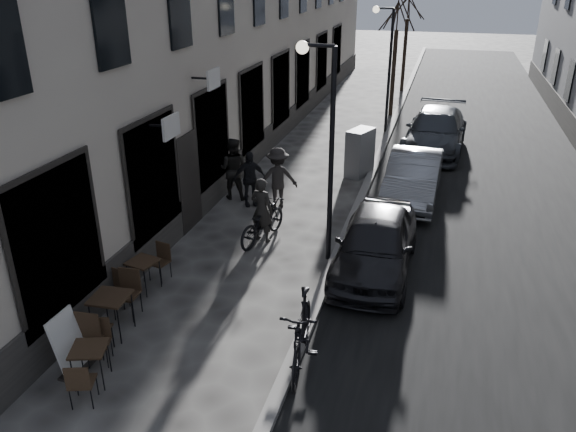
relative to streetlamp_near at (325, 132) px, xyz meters
The scene contains 20 objects.
road 11.23m from the streetlamp_near, 68.09° to the left, with size 7.30×60.00×0.00m, color black.
kerb 10.48m from the streetlamp_near, 87.87° to the left, with size 0.25×60.00×0.12m, color gray.
streetlamp_near is the anchor object (origin of this frame).
streetlamp_far 12.00m from the streetlamp_near, 90.00° to the left, with size 0.90×0.28×5.09m.
tree_near 15.08m from the streetlamp_near, 89.72° to the left, with size 2.40×2.40×5.70m.
tree_far 21.05m from the streetlamp_near, 89.80° to the left, with size 2.40×2.40×5.70m.
bistro_set_a 6.69m from the streetlamp_near, 117.14° to the right, with size 0.81×1.45×0.83m.
bistro_set_b 5.84m from the streetlamp_near, 127.83° to the right, with size 0.72×1.69×0.99m.
bistro_set_c 5.03m from the streetlamp_near, 143.84° to the right, with size 0.69×1.48×0.84m.
sign_board 6.78m from the streetlamp_near, 122.01° to the right, with size 0.40×0.67×1.13m.
utility_cabinet 6.59m from the streetlamp_near, 90.46° to the left, with size 0.59×1.06×1.60m, color slate.
bicycle 3.17m from the streetlamp_near, 162.60° to the left, with size 0.69×1.99×1.04m, color black.
cyclist_rider 2.90m from the streetlamp_near, 162.60° to the left, with size 0.62×0.41×1.71m, color black.
pedestrian_near 5.12m from the streetlamp_near, 138.01° to the left, with size 0.92×0.71×1.88m, color black.
pedestrian_mid 4.09m from the streetlamp_near, 124.60° to the left, with size 1.16×0.67×1.79m, color #292624.
pedestrian_far 4.51m from the streetlamp_near, 135.86° to the left, with size 0.97×0.40×1.65m, color black.
car_near 2.79m from the streetlamp_near, 12.39° to the right, with size 1.70×4.23×1.44m, color black.
car_mid 5.42m from the streetlamp_near, 67.58° to the left, with size 1.49×4.28×1.41m, color #919499.
car_far 10.30m from the streetlamp_near, 76.72° to the left, with size 2.15×5.29×1.53m, color #383C43.
moped 4.75m from the streetlamp_near, 82.56° to the right, with size 0.62×2.19×1.32m, color black.
Camera 1 is at (2.30, -5.90, 6.51)m, focal length 35.00 mm.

